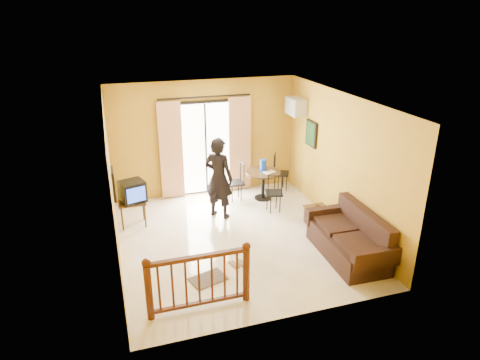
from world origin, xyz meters
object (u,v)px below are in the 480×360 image
object	(u,v)px
television	(132,191)
coffee_table	(322,217)
dining_table	(263,177)
standing_person	(219,178)
sofa	(351,240)

from	to	relation	value
television	coffee_table	bearing A→B (deg)	-36.64
dining_table	standing_person	size ratio (longest dim) A/B	0.46
dining_table	standing_person	world-z (taller)	standing_person
television	dining_table	xyz separation A→B (m)	(3.08, 0.46, -0.23)
dining_table	sofa	world-z (taller)	sofa
television	sofa	xyz separation A→B (m)	(3.73, -2.46, -0.44)
sofa	standing_person	distance (m)	3.06
coffee_table	sofa	world-z (taller)	sofa
coffee_table	sofa	bearing A→B (deg)	-89.58
coffee_table	sofa	distance (m)	1.12
sofa	standing_person	bearing A→B (deg)	130.91
dining_table	standing_person	xyz separation A→B (m)	(-1.25, -0.59, 0.36)
television	coffee_table	xyz separation A→B (m)	(3.72, -1.34, -0.53)
coffee_table	standing_person	distance (m)	2.34
coffee_table	dining_table	bearing A→B (deg)	109.49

